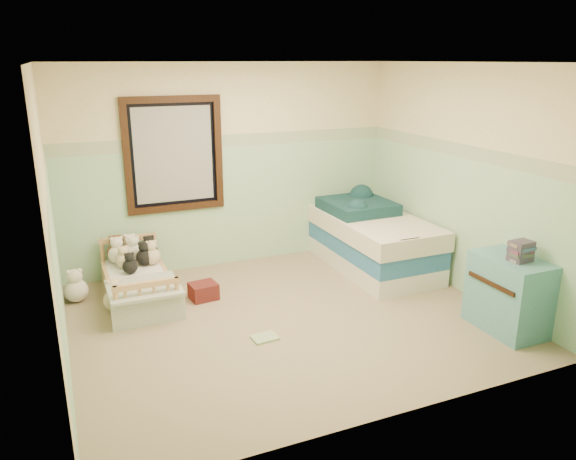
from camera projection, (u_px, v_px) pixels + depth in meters
name	position (u px, v px, depth m)	size (l,w,h in m)	color
floor	(287.00, 319.00, 5.65)	(4.20, 3.60, 0.02)	#927E5D
ceiling	(287.00, 61.00, 4.90)	(4.20, 3.60, 0.02)	white
wall_back	(230.00, 167.00, 6.86)	(4.20, 0.04, 2.50)	beige
wall_front	(393.00, 259.00, 3.70)	(4.20, 0.04, 2.50)	beige
wall_left	(50.00, 224.00, 4.49)	(0.04, 3.60, 2.50)	beige
wall_right	(463.00, 181.00, 6.07)	(0.04, 3.60, 2.50)	beige
wainscot_mint	(232.00, 206.00, 6.99)	(4.20, 0.01, 1.50)	#A3CAAA
border_strip	(230.00, 141.00, 6.75)	(4.20, 0.01, 0.15)	slate
window_frame	(174.00, 155.00, 6.50)	(1.16, 0.06, 1.36)	black
window_blinds	(174.00, 155.00, 6.51)	(0.92, 0.01, 1.12)	#B3B3AE
toddler_bed_frame	(139.00, 293.00, 6.05)	(0.65, 1.31, 0.17)	tan
toddler_mattress	(138.00, 280.00, 6.00)	(0.60, 1.25, 0.12)	white
patchwork_quilt	(144.00, 288.00, 5.62)	(0.71, 0.65, 0.03)	#80A0CA
plush_bed_brown	(117.00, 253.00, 6.34)	(0.22, 0.22, 0.22)	brown
plush_bed_white	(135.00, 252.00, 6.41)	(0.19, 0.19, 0.19)	white
plush_bed_tan	(124.00, 261.00, 6.17)	(0.17, 0.17, 0.17)	beige
plush_bed_dark	(145.00, 257.00, 6.25)	(0.19, 0.19, 0.19)	black
plush_floor_cream	(76.00, 291.00, 5.99)	(0.25, 0.25, 0.25)	silver
plush_floor_tan	(115.00, 300.00, 5.77)	(0.24, 0.24, 0.24)	beige
twin_bed_frame	(371.00, 258.00, 7.01)	(0.94, 1.87, 0.22)	white
twin_boxspring	(372.00, 242.00, 6.94)	(0.94, 1.87, 0.22)	navy
twin_mattress	(373.00, 225.00, 6.88)	(0.97, 1.91, 0.22)	#F2E9C9
teal_blanket	(358.00, 206.00, 7.07)	(0.80, 0.84, 0.14)	black
dresser	(509.00, 294.00, 5.31)	(0.46, 0.73, 0.73)	teal
book_stack	(521.00, 251.00, 5.10)	(0.20, 0.15, 0.20)	#4D3132
red_pillow	(203.00, 291.00, 6.07)	(0.28, 0.25, 0.18)	maroon
floor_book	(265.00, 338.00, 5.22)	(0.24, 0.18, 0.02)	#EFE64F
extra_plush_0	(130.00, 266.00, 6.01)	(0.16, 0.16, 0.16)	black
extra_plush_1	(118.00, 254.00, 6.31)	(0.22, 0.22, 0.22)	silver
extra_plush_2	(133.00, 252.00, 6.42)	(0.18, 0.18, 0.18)	white
extra_plush_3	(150.00, 251.00, 6.46)	(0.19, 0.19, 0.19)	black
extra_plush_4	(152.00, 256.00, 6.28)	(0.19, 0.19, 0.19)	beige
extra_plush_5	(131.00, 251.00, 6.44)	(0.21, 0.21, 0.21)	silver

